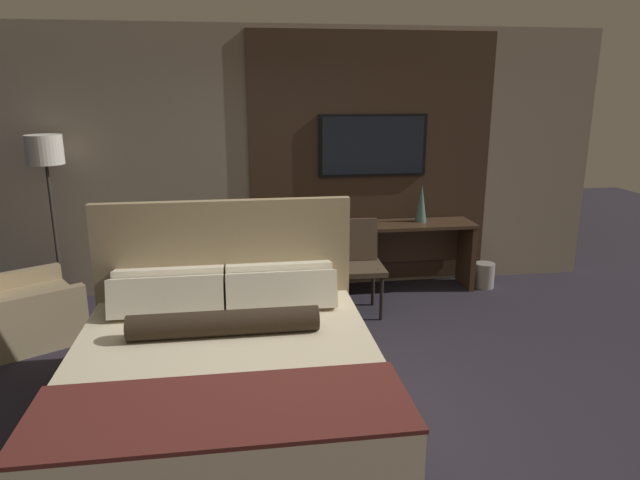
{
  "coord_description": "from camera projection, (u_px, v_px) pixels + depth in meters",
  "views": [
    {
      "loc": [
        -0.42,
        -3.51,
        2.18
      ],
      "look_at": [
        0.25,
        1.06,
        0.94
      ],
      "focal_mm": 32.0,
      "sensor_mm": 36.0,
      "label": 1
    }
  ],
  "objects": [
    {
      "name": "vase_tall",
      "position": [
        421.0,
        203.0,
        6.21
      ],
      "size": [
        0.12,
        0.12,
        0.41
      ],
      "color": "#4C706B",
      "rests_on": "desk"
    },
    {
      "name": "floor_lamp",
      "position": [
        46.0,
        164.0,
        5.47
      ],
      "size": [
        0.34,
        0.34,
        1.74
      ],
      "color": "#282623",
      "rests_on": "ground_plane"
    },
    {
      "name": "bed",
      "position": [
        226.0,
        376.0,
        3.71
      ],
      "size": [
        1.97,
        2.09,
        1.35
      ],
      "color": "#33281E",
      "rests_on": "ground_plane"
    },
    {
      "name": "wall_back_tv_panel",
      "position": [
        291.0,
        162.0,
        6.12
      ],
      "size": [
        7.2,
        0.09,
        2.8
      ],
      "color": "gray",
      "rests_on": "ground_plane"
    },
    {
      "name": "armchair_by_window",
      "position": [
        23.0,
        313.0,
        5.03
      ],
      "size": [
        1.13,
        1.14,
        0.76
      ],
      "rotation": [
        0.0,
        0.0,
        2.1
      ],
      "color": "#998460",
      "rests_on": "ground_plane"
    },
    {
      "name": "waste_bin",
      "position": [
        484.0,
        275.0,
        6.38
      ],
      "size": [
        0.22,
        0.22,
        0.28
      ],
      "color": "gray",
      "rests_on": "ground_plane"
    },
    {
      "name": "desk_chair",
      "position": [
        356.0,
        257.0,
        5.63
      ],
      "size": [
        0.52,
        0.52,
        0.91
      ],
      "rotation": [
        0.0,
        0.0,
        -0.03
      ],
      "color": "#4C3D2D",
      "rests_on": "ground_plane"
    },
    {
      "name": "tv",
      "position": [
        373.0,
        145.0,
        6.13
      ],
      "size": [
        1.18,
        0.04,
        0.66
      ],
      "color": "black"
    },
    {
      "name": "ground_plane",
      "position": [
        307.0,
        410.0,
        3.98
      ],
      "size": [
        16.0,
        16.0,
        0.0
      ],
      "primitive_type": "plane",
      "color": "#28232D"
    },
    {
      "name": "desk",
      "position": [
        374.0,
        244.0,
        6.23
      ],
      "size": [
        2.16,
        0.46,
        0.75
      ],
      "color": "#422D1E",
      "rests_on": "ground_plane"
    }
  ]
}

